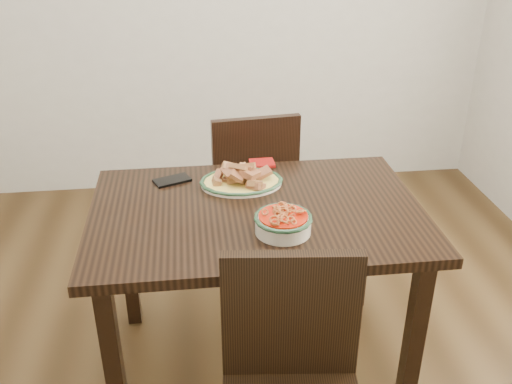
{
  "coord_description": "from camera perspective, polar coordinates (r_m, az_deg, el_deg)",
  "views": [
    {
      "loc": [
        -0.21,
        -1.88,
        1.78
      ],
      "look_at": [
        0.02,
        -0.01,
        0.81
      ],
      "focal_mm": 40.0,
      "sensor_mm": 36.0,
      "label": 1
    }
  ],
  "objects": [
    {
      "name": "dining_table",
      "position": [
        2.18,
        0.06,
        -3.84
      ],
      "size": [
        1.25,
        0.83,
        0.75
      ],
      "color": "black",
      "rests_on": "ground"
    },
    {
      "name": "fish_plate",
      "position": [
        2.3,
        -1.48,
        1.75
      ],
      "size": [
        0.33,
        0.26,
        0.11
      ],
      "color": "#F2E6CD",
      "rests_on": "dining_table"
    },
    {
      "name": "noodle_bowl",
      "position": [
        1.97,
        2.73,
        -2.91
      ],
      "size": [
        0.21,
        0.21,
        0.08
      ],
      "color": "beige",
      "rests_on": "dining_table"
    },
    {
      "name": "floor",
      "position": [
        2.6,
        -0.51,
        -16.01
      ],
      "size": [
        3.5,
        3.5,
        0.0
      ],
      "primitive_type": "plane",
      "color": "#342310",
      "rests_on": "ground"
    },
    {
      "name": "smartphone",
      "position": [
        2.37,
        -8.39,
        1.17
      ],
      "size": [
        0.16,
        0.13,
        0.01
      ],
      "primitive_type": "cube",
      "rotation": [
        0.0,
        0.0,
        0.39
      ],
      "color": "black",
      "rests_on": "dining_table"
    },
    {
      "name": "chair_far",
      "position": [
        2.89,
        -0.46,
        0.83
      ],
      "size": [
        0.46,
        0.46,
        0.89
      ],
      "rotation": [
        0.0,
        0.0,
        3.25
      ],
      "color": "black",
      "rests_on": "ground"
    },
    {
      "name": "napkin",
      "position": [
        2.49,
        0.61,
        2.9
      ],
      "size": [
        0.11,
        0.09,
        0.01
      ],
      "primitive_type": "cube",
      "rotation": [
        0.0,
        0.0,
        0.03
      ],
      "color": "#950E0A",
      "rests_on": "dining_table"
    },
    {
      "name": "chair_near",
      "position": [
        1.79,
        3.62,
        -18.58
      ],
      "size": [
        0.46,
        0.46,
        0.89
      ],
      "rotation": [
        0.0,
        0.0,
        -0.1
      ],
      "color": "black",
      "rests_on": "ground"
    }
  ]
}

